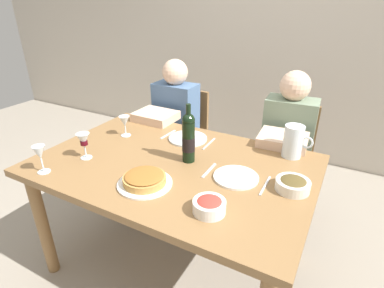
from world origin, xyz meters
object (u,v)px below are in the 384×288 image
at_px(dinner_plate_right_setting, 188,138).
at_px(chair_left, 184,134).
at_px(wine_bottle, 189,138).
at_px(dinner_plate_left_setting, 236,177).
at_px(wine_glass_left_diner, 84,141).
at_px(chair_right, 287,154).
at_px(diner_left, 169,130).
at_px(dining_table, 174,176).
at_px(wine_glass_centre, 125,122).
at_px(salad_bowl, 209,205).
at_px(olive_bowl, 293,184).
at_px(baked_tart, 145,180).
at_px(water_pitcher, 293,143).
at_px(diner_right, 284,153).
at_px(wine_glass_right_diner, 40,154).

bearing_deg(dinner_plate_right_setting, chair_left, 122.26).
distance_m(wine_bottle, dinner_plate_left_setting, 0.33).
xyz_separation_m(wine_glass_left_diner, chair_right, (0.91, 1.11, -0.37)).
bearing_deg(diner_left, dinner_plate_left_setting, 142.84).
bearing_deg(dining_table, wine_glass_centre, 161.42).
xyz_separation_m(salad_bowl, diner_left, (-0.81, 0.95, -0.18)).
distance_m(dinner_plate_right_setting, chair_right, 0.85).
height_order(olive_bowl, diner_left, diner_left).
relative_size(wine_glass_centre, dinner_plate_right_setting, 0.55).
bearing_deg(wine_glass_left_diner, baked_tart, -7.89).
xyz_separation_m(wine_bottle, water_pitcher, (0.49, 0.33, -0.06)).
distance_m(baked_tart, wine_glass_left_diner, 0.47).
bearing_deg(salad_bowl, olive_bowl, 50.84).
xyz_separation_m(salad_bowl, wine_glass_left_diner, (-0.82, 0.10, 0.07)).
relative_size(wine_bottle, salad_bowl, 2.33).
relative_size(dinner_plate_right_setting, diner_right, 0.21).
distance_m(wine_glass_centre, diner_left, 0.55).
distance_m(dinner_plate_left_setting, dinner_plate_right_setting, 0.53).
bearing_deg(wine_bottle, chair_right, 66.19).
distance_m(dinner_plate_left_setting, diner_right, 0.70).
relative_size(baked_tart, wine_glass_left_diner, 1.79).
xyz_separation_m(wine_bottle, wine_glass_left_diner, (-0.53, -0.25, -0.03)).
height_order(water_pitcher, dinner_plate_right_setting, water_pitcher).
height_order(wine_glass_right_diner, dinner_plate_left_setting, wine_glass_right_diner).
bearing_deg(wine_glass_centre, diner_left, 88.36).
height_order(baked_tart, chair_left, chair_left).
xyz_separation_m(wine_bottle, dinner_plate_left_setting, (0.30, -0.05, -0.13)).
bearing_deg(diner_left, wine_glass_centre, 89.43).
relative_size(baked_tart, diner_right, 0.23).
distance_m(wine_bottle, salad_bowl, 0.47).
distance_m(dinner_plate_left_setting, diner_left, 1.05).
relative_size(wine_glass_left_diner, chair_right, 0.17).
relative_size(dinner_plate_left_setting, diner_left, 0.20).
bearing_deg(wine_bottle, wine_glass_left_diner, -154.72).
height_order(wine_bottle, olive_bowl, wine_bottle).
bearing_deg(wine_bottle, wine_glass_right_diner, -142.23).
height_order(baked_tart, diner_left, diner_left).
bearing_deg(diner_left, chair_right, -162.26).
height_order(olive_bowl, diner_right, diner_right).
height_order(dining_table, wine_bottle, wine_bottle).
bearing_deg(dinner_plate_left_setting, chair_right, 84.84).
xyz_separation_m(baked_tart, dinner_plate_left_setting, (0.37, 0.26, -0.02)).
bearing_deg(wine_glass_right_diner, chair_right, 53.51).
height_order(baked_tart, dinner_plate_right_setting, baked_tart).
bearing_deg(wine_glass_centre, wine_bottle, -10.90).
relative_size(dining_table, wine_glass_left_diner, 10.00).
xyz_separation_m(wine_bottle, chair_left, (-0.51, 0.83, -0.40)).
height_order(wine_bottle, wine_glass_right_diner, wine_bottle).
xyz_separation_m(dining_table, water_pitcher, (0.55, 0.38, 0.17)).
bearing_deg(diner_right, wine_bottle, 53.48).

